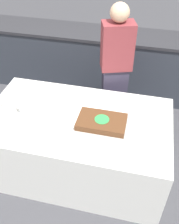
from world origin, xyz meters
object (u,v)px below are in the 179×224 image
cake (102,122)px  wine_glass (19,104)px  person_cutting_cake (115,73)px  plate_stack (12,102)px

cake → wine_glass: 0.81m
cake → wine_glass: bearing=-178.5°
wine_glass → person_cutting_cake: bearing=44.6°
wine_glass → person_cutting_cake: size_ratio=0.10×
wine_glass → person_cutting_cake: person_cutting_cake is taller
plate_stack → person_cutting_cake: 1.17m
wine_glass → person_cutting_cake: 1.13m
plate_stack → person_cutting_cake: bearing=35.5°
cake → person_cutting_cake: size_ratio=0.30×
plate_stack → wine_glass: size_ratio=1.45×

